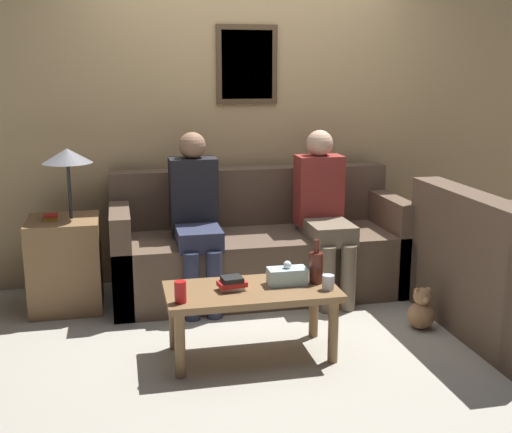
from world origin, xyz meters
name	(u,v)px	position (x,y,z in m)	size (l,w,h in m)	color
ground_plane	(273,313)	(0.00, 0.00, 0.00)	(16.00, 16.00, 0.00)	#ADA899
wall_back	(246,116)	(0.00, 0.94, 1.30)	(9.00, 0.08, 2.60)	tan
couch_main	(258,249)	(0.00, 0.50, 0.33)	(2.18, 0.83, 0.91)	brown
couch_side	(507,281)	(1.41, -0.59, 0.33)	(0.83, 1.33, 0.91)	brown
coffee_table	(252,299)	(-0.29, -0.62, 0.36)	(1.01, 0.50, 0.42)	olive
side_table_with_lamp	(66,256)	(-1.41, 0.43, 0.38)	(0.49, 0.49, 1.14)	olive
wine_bottle	(316,267)	(0.11, -0.60, 0.52)	(0.08, 0.08, 0.27)	#562319
drinking_glass	(328,282)	(0.15, -0.73, 0.46)	(0.07, 0.07, 0.09)	silver
book_stack	(232,283)	(-0.40, -0.62, 0.46)	(0.17, 0.13, 0.08)	beige
soda_can	(180,292)	(-0.71, -0.76, 0.48)	(0.07, 0.07, 0.12)	red
tissue_box	(287,276)	(-0.06, -0.59, 0.47)	(0.23, 0.12, 0.15)	silver
person_left	(196,213)	(-0.49, 0.34, 0.67)	(0.34, 0.61, 1.23)	#2D334C
person_right	(324,208)	(0.45, 0.30, 0.67)	(0.34, 0.64, 1.23)	#756651
teddy_bear	(421,311)	(0.89, -0.46, 0.12)	(0.18, 0.18, 0.28)	#A87A51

